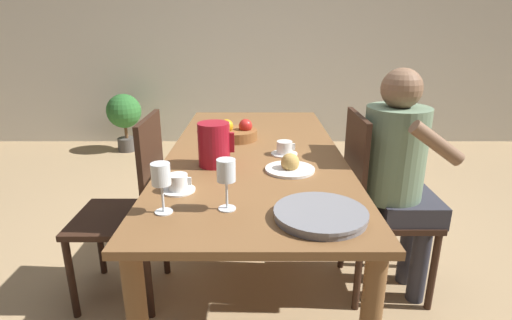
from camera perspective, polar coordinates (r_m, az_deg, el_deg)
ground_plane at (r=2.39m, az=0.03°, el=-16.25°), size 20.00×20.00×0.00m
wall_back at (r=4.81m, az=0.15°, el=17.85°), size 10.00×0.06×2.60m
dining_table at (r=2.09m, az=0.03°, el=-1.29°), size 0.87×1.93×0.76m
chair_person_side at (r=2.15m, az=16.84°, el=-5.79°), size 0.42×0.42×0.97m
chair_opposite at (r=2.11m, az=-17.20°, el=-6.37°), size 0.42×0.42×0.97m
person_seated at (r=2.08m, az=20.05°, el=-1.11°), size 0.39×0.41×1.19m
red_pitcher at (r=1.83m, az=-5.81°, el=2.26°), size 0.17×0.15×0.20m
wine_glass_water at (r=1.37m, az=-4.07°, el=-1.85°), size 0.07×0.07×0.19m
wine_glass_juice at (r=1.38m, az=-13.20°, el=-2.40°), size 0.07×0.07×0.18m
teacup_near_person at (r=1.59m, az=-10.86°, el=-3.36°), size 0.13×0.13×0.07m
teacup_across at (r=2.00m, az=4.30°, el=1.59°), size 0.13×0.13×0.07m
serving_tray at (r=1.37m, az=9.39°, el=-7.69°), size 0.32×0.32×0.03m
bread_plate at (r=1.78m, az=5.09°, el=-0.86°), size 0.22×0.22×0.08m
fruit_bowl at (r=2.27m, az=-2.64°, el=3.93°), size 0.24×0.24×0.12m
potted_plant at (r=4.74m, az=-18.09°, el=6.20°), size 0.38×0.38×0.65m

